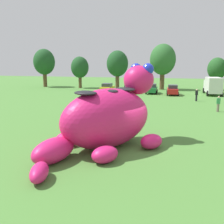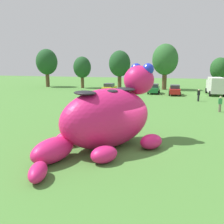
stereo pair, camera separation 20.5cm
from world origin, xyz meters
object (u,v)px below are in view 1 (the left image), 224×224
object	(u,v)px
giant_inflatable_creature	(108,117)
spectator_mid_field	(97,109)
car_yellow	(107,88)
spectator_wandering	(122,99)
car_silver	(130,88)
box_truck	(213,85)
car_green	(152,89)
car_red	(173,90)
spectator_near_inflatable	(196,95)
spectator_by_cars	(218,104)

from	to	relation	value
giant_inflatable_creature	spectator_mid_field	world-z (taller)	giant_inflatable_creature
car_yellow	spectator_wandering	size ratio (longest dim) A/B	2.41
car_silver	box_truck	world-z (taller)	box_truck
car_green	car_red	size ratio (longest dim) A/B	0.99
giant_inflatable_creature	car_silver	xyz separation A→B (m)	(-4.86, 29.35, -1.04)
car_silver	spectator_near_inflatable	size ratio (longest dim) A/B	2.44
giant_inflatable_creature	car_yellow	distance (m)	30.29
spectator_wandering	spectator_near_inflatable	bearing A→B (deg)	36.61
box_truck	spectator_mid_field	world-z (taller)	box_truck
car_red	spectator_wandering	xyz separation A→B (m)	(-5.53, -13.09, -0.01)
car_yellow	box_truck	xyz separation A→B (m)	(17.97, 2.08, 0.74)
giant_inflatable_creature	spectator_wandering	bearing A→B (deg)	100.67
car_green	box_truck	bearing A→B (deg)	5.81
car_green	spectator_by_cars	bearing A→B (deg)	-59.05
car_red	spectator_near_inflatable	distance (m)	7.26
spectator_by_cars	spectator_wandering	size ratio (longest dim) A/B	1.00
car_green	spectator_near_inflatable	distance (m)	10.45
giant_inflatable_creature	spectator_wandering	world-z (taller)	giant_inflatable_creature
car_red	box_truck	size ratio (longest dim) A/B	0.65
giant_inflatable_creature	car_green	distance (m)	30.01
spectator_near_inflatable	spectator_by_cars	bearing A→B (deg)	-75.82
car_green	car_red	distance (m)	3.85
spectator_near_inflatable	spectator_wandering	size ratio (longest dim) A/B	1.00
spectator_wandering	car_green	bearing A→B (deg)	82.50
car_silver	car_red	xyz separation A→B (m)	(7.45, -0.62, 0.00)
spectator_near_inflatable	giant_inflatable_creature	bearing A→B (deg)	-105.36
car_green	spectator_wandering	distance (m)	14.45
car_yellow	spectator_by_cars	world-z (taller)	car_yellow
spectator_by_cars	car_silver	bearing A→B (deg)	131.47
car_green	car_red	xyz separation A→B (m)	(3.65, -1.24, 0.00)
car_yellow	car_green	bearing A→B (deg)	7.57
car_silver	car_green	size ratio (longest dim) A/B	1.00
giant_inflatable_creature	spectator_by_cars	world-z (taller)	giant_inflatable_creature
spectator_near_inflatable	spectator_wandering	xyz separation A→B (m)	(-9.10, -6.76, 0.00)
box_truck	spectator_by_cars	bearing A→B (deg)	-93.22
car_green	giant_inflatable_creature	bearing A→B (deg)	-87.97
car_yellow	box_truck	distance (m)	18.11
spectator_wandering	car_yellow	bearing A→B (deg)	114.30
spectator_near_inflatable	car_yellow	bearing A→B (deg)	156.66
giant_inflatable_creature	spectator_near_inflatable	size ratio (longest dim) A/B	5.88
car_yellow	car_silver	world-z (taller)	same
box_truck	spectator_mid_field	bearing A→B (deg)	-118.59
spectator_by_cars	spectator_wandering	xyz separation A→B (m)	(-11.06, 0.97, 0.00)
giant_inflatable_creature	car_green	bearing A→B (deg)	92.03
giant_inflatable_creature	spectator_near_inflatable	world-z (taller)	giant_inflatable_creature
car_red	spectator_mid_field	distance (m)	21.58
car_silver	box_truck	size ratio (longest dim) A/B	0.64
spectator_wandering	car_red	bearing A→B (deg)	67.07
spectator_wandering	giant_inflatable_creature	bearing A→B (deg)	-79.33
car_green	spectator_by_cars	distance (m)	17.83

